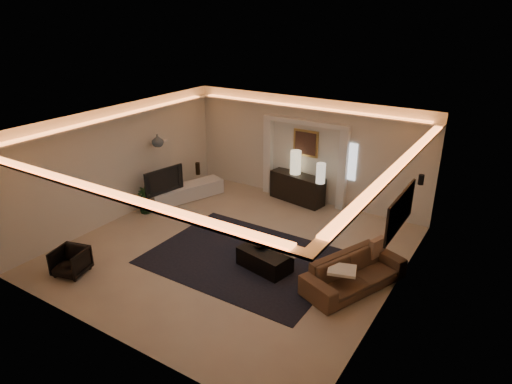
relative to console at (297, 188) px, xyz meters
The scene contains 33 objects.
floor 3.24m from the console, 88.61° to the right, with size 7.00×7.00×0.00m, color tan.
ceiling 4.07m from the console, 88.61° to the right, with size 7.00×7.00×0.00m, color white.
wall_back 1.09m from the console, 74.73° to the left, with size 7.00×7.00×0.00m, color beige.
wall_front 6.80m from the console, 89.33° to the right, with size 7.00×7.00×0.00m, color beige.
wall_left 4.81m from the console, 136.80° to the right, with size 7.00×7.00×0.00m, color beige.
wall_right 4.92m from the console, 41.93° to the right, with size 7.00×7.00×0.00m, color beige.
cove_soffit 3.91m from the console, 88.61° to the right, with size 7.00×7.00×0.04m, color silver.
daylight_slit 1.74m from the console, 10.56° to the left, with size 0.25×0.03×1.00m, color white.
area_rug 3.47m from the console, 82.03° to the right, with size 4.00×3.00×0.01m, color black.
pilaster_left 1.29m from the console, behind, with size 0.22×0.20×2.20m, color silver.
pilaster_right 1.43m from the console, ahead, with size 0.22×0.20×2.20m, color silver.
alcove_header 1.86m from the console, 67.24° to the left, with size 2.52×0.20×0.12m, color silver.
painting_frame 1.28m from the console, 73.04° to the left, with size 0.74×0.04×0.74m, color tan.
painting_canvas 1.27m from the console, 71.33° to the left, with size 0.62×0.02×0.62m, color #4C2D1E.
art_panel_frame 4.77m from the console, 39.39° to the right, with size 0.04×1.64×0.74m, color black.
art_panel_gold 4.75m from the console, 39.59° to the right, with size 0.02×1.50×0.62m, color tan.
wall_sconce 3.82m from the console, 16.34° to the right, with size 0.12×0.12×0.22m, color black.
wall_niche 4.02m from the console, 151.65° to the right, with size 0.10×0.55×0.04m, color silver.
console is the anchor object (origin of this frame).
lamp_left 0.70m from the console, 159.80° to the left, with size 0.30×0.30×0.66m, color #FFECB8.
lamp_right 1.08m from the console, 17.35° to the right, with size 0.24×0.24×0.54m, color beige.
media_ledge 3.16m from the console, 150.06° to the right, with size 0.55×2.20×0.41m, color silver.
tv 3.76m from the console, 142.38° to the right, with size 0.16×1.21×0.69m, color black.
figurine 3.09m from the console, 167.01° to the right, with size 0.14×0.14×0.37m, color black.
ginger_jar 4.04m from the console, 144.53° to the right, with size 0.32×0.32×0.33m, color slate.
plant 4.19m from the console, 137.22° to the right, with size 0.39×0.39×0.70m, color black.
sofa 4.28m from the console, 47.55° to the right, with size 0.84×2.16×0.63m, color black.
throw_blanket 4.52m from the console, 51.98° to the right, with size 0.52×0.43×0.06m, color beige.
throw_pillow 3.87m from the console, 37.81° to the right, with size 0.12×0.40×0.40m, color #996F50.
coffee_table 3.69m from the console, 73.15° to the right, with size 1.11×0.60×0.41m, color black.
bowl 3.49m from the console, 75.20° to the right, with size 0.28×0.28×0.07m, color black.
magazine 3.72m from the console, 64.21° to the right, with size 0.27×0.20×0.03m, color beige.
armchair 6.22m from the console, 110.53° to the right, with size 0.62×0.63×0.58m, color black.
Camera 1 is at (5.19, -7.30, 5.12)m, focal length 31.56 mm.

